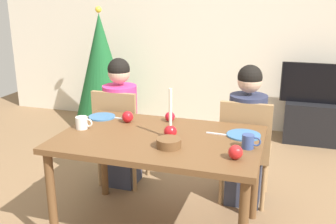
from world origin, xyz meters
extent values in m
cube|color=beige|center=(0.00, 2.60, 1.30)|extent=(6.40, 0.10, 2.60)
cube|color=brown|center=(0.00, 0.00, 0.73)|extent=(1.40, 0.90, 0.04)
cylinder|color=brown|center=(-0.64, -0.39, 0.35)|extent=(0.06, 0.06, 0.71)
cylinder|color=brown|center=(-0.64, 0.39, 0.35)|extent=(0.06, 0.06, 0.71)
cylinder|color=brown|center=(0.64, 0.39, 0.35)|extent=(0.06, 0.06, 0.71)
cube|color=#99754C|center=(-0.58, 0.69, 0.43)|extent=(0.40, 0.40, 0.04)
cube|color=#99754C|center=(-0.58, 0.51, 0.68)|extent=(0.40, 0.04, 0.45)
cylinder|color=#99754C|center=(-0.41, 0.86, 0.21)|extent=(0.04, 0.04, 0.41)
cylinder|color=#99754C|center=(-0.75, 0.86, 0.21)|extent=(0.04, 0.04, 0.41)
cylinder|color=#99754C|center=(-0.41, 0.52, 0.21)|extent=(0.04, 0.04, 0.41)
cylinder|color=#99754C|center=(-0.75, 0.52, 0.21)|extent=(0.04, 0.04, 0.41)
cube|color=#99754C|center=(0.53, 0.69, 0.43)|extent=(0.40, 0.40, 0.04)
cube|color=#99754C|center=(0.53, 0.51, 0.68)|extent=(0.40, 0.04, 0.45)
cylinder|color=#99754C|center=(0.70, 0.86, 0.21)|extent=(0.04, 0.04, 0.41)
cylinder|color=#99754C|center=(0.36, 0.86, 0.21)|extent=(0.04, 0.04, 0.41)
cylinder|color=#99754C|center=(0.70, 0.52, 0.21)|extent=(0.04, 0.04, 0.41)
cylinder|color=#99754C|center=(0.36, 0.52, 0.21)|extent=(0.04, 0.04, 0.41)
cube|color=#33384C|center=(-0.58, 0.64, 0.23)|extent=(0.28, 0.28, 0.45)
cylinder|color=#D1337A|center=(-0.58, 0.64, 0.69)|extent=(0.30, 0.30, 0.48)
sphere|color=tan|center=(-0.58, 0.64, 1.04)|extent=(0.19, 0.19, 0.19)
sphere|color=black|center=(-0.58, 0.64, 1.07)|extent=(0.19, 0.19, 0.19)
cube|color=#33384C|center=(0.53, 0.64, 0.23)|extent=(0.28, 0.28, 0.45)
cylinder|color=#282D47|center=(0.53, 0.64, 0.69)|extent=(0.30, 0.30, 0.48)
sphere|color=tan|center=(0.53, 0.64, 1.04)|extent=(0.19, 0.19, 0.19)
sphere|color=black|center=(0.53, 0.64, 1.07)|extent=(0.19, 0.19, 0.19)
cube|color=black|center=(1.14, 2.30, 0.24)|extent=(0.64, 0.40, 0.48)
cube|color=black|center=(1.14, 2.30, 0.71)|extent=(0.79, 0.04, 0.46)
cube|color=black|center=(1.14, 2.30, 0.71)|extent=(0.76, 0.05, 0.46)
cylinder|color=brown|center=(-1.47, 2.04, 0.07)|extent=(0.08, 0.08, 0.14)
cone|color=#195628|center=(-1.47, 2.04, 0.81)|extent=(0.71, 0.71, 1.33)
sphere|color=yellow|center=(-1.47, 2.04, 1.51)|extent=(0.08, 0.08, 0.08)
sphere|color=red|center=(0.08, 0.00, 0.80)|extent=(0.09, 0.09, 0.09)
cylinder|color=#EFE5C6|center=(0.08, 0.00, 0.97)|extent=(0.02, 0.02, 0.26)
cylinder|color=teal|center=(-0.58, 0.28, 0.76)|extent=(0.21, 0.21, 0.01)
cylinder|color=teal|center=(0.55, 0.19, 0.76)|extent=(0.24, 0.24, 0.01)
cylinder|color=silver|center=(-0.60, -0.01, 0.79)|extent=(0.09, 0.09, 0.09)
torus|color=silver|center=(-0.54, -0.01, 0.80)|extent=(0.06, 0.01, 0.06)
cylinder|color=#33477F|center=(0.61, -0.03, 0.80)|extent=(0.08, 0.08, 0.09)
torus|color=#33477F|center=(0.66, -0.03, 0.80)|extent=(0.06, 0.01, 0.06)
cube|color=silver|center=(-0.41, 0.28, 0.75)|extent=(0.18, 0.05, 0.01)
cube|color=silver|center=(0.39, 0.16, 0.75)|extent=(0.18, 0.03, 0.01)
cylinder|color=brown|center=(0.12, -0.17, 0.78)|extent=(0.16, 0.16, 0.06)
sphere|color=red|center=(-0.33, 0.23, 0.79)|extent=(0.09, 0.09, 0.09)
sphere|color=red|center=(-0.03, 0.34, 0.79)|extent=(0.08, 0.08, 0.08)
sphere|color=red|center=(0.55, -0.23, 0.79)|extent=(0.09, 0.09, 0.09)
camera|label=1|loc=(0.81, -2.39, 1.69)|focal=41.62mm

